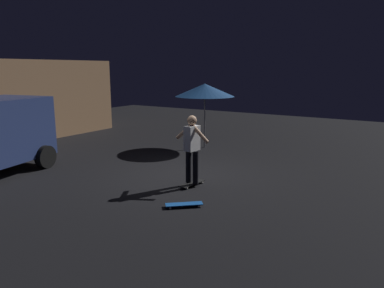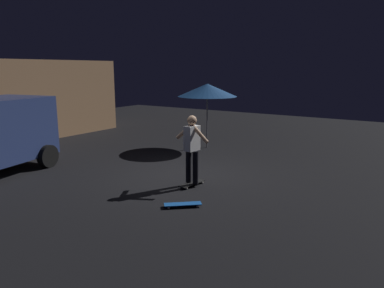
{
  "view_description": "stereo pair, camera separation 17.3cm",
  "coord_description": "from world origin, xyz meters",
  "px_view_note": "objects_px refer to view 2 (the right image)",
  "views": [
    {
      "loc": [
        -7.87,
        -5.35,
        2.84
      ],
      "look_at": [
        -0.59,
        -0.73,
        1.05
      ],
      "focal_mm": 34.32,
      "sensor_mm": 36.0,
      "label": 1
    },
    {
      "loc": [
        -7.77,
        -5.49,
        2.84
      ],
      "look_at": [
        -0.59,
        -0.73,
        1.05
      ],
      "focal_mm": 34.32,
      "sensor_mm": 36.0,
      "label": 2
    }
  ],
  "objects_px": {
    "skateboard_spare": "(183,204)",
    "skateboard_ridden": "(192,184)",
    "patio_umbrella": "(207,90)",
    "skater": "(192,145)"
  },
  "relations": [
    {
      "from": "skateboard_spare",
      "to": "skateboard_ridden",
      "type": "bearing_deg",
      "value": 25.69
    },
    {
      "from": "patio_umbrella",
      "to": "skater",
      "type": "xyz_separation_m",
      "value": [
        -4.0,
        -2.0,
        -1.04
      ]
    },
    {
      "from": "patio_umbrella",
      "to": "skateboard_ridden",
      "type": "relative_size",
      "value": 2.88
    },
    {
      "from": "skateboard_ridden",
      "to": "skateboard_spare",
      "type": "height_order",
      "value": "same"
    },
    {
      "from": "skateboard_spare",
      "to": "skater",
      "type": "xyz_separation_m",
      "value": [
        1.27,
        0.61,
        0.98
      ]
    },
    {
      "from": "patio_umbrella",
      "to": "skater",
      "type": "bearing_deg",
      "value": -153.42
    },
    {
      "from": "patio_umbrella",
      "to": "skateboard_ridden",
      "type": "xyz_separation_m",
      "value": [
        -4.0,
        -2.0,
        -2.02
      ]
    },
    {
      "from": "skateboard_ridden",
      "to": "skater",
      "type": "relative_size",
      "value": 0.48
    },
    {
      "from": "skater",
      "to": "patio_umbrella",
      "type": "bearing_deg",
      "value": 26.58
    },
    {
      "from": "skater",
      "to": "skateboard_ridden",
      "type": "bearing_deg",
      "value": -90.0
    }
  ]
}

